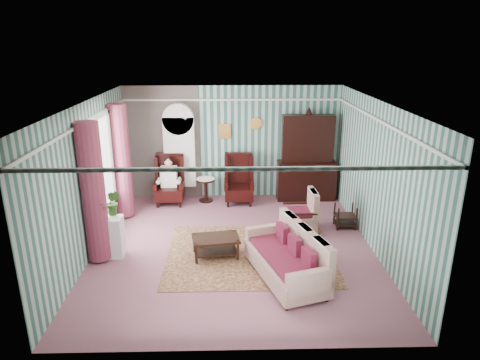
{
  "coord_description": "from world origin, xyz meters",
  "views": [
    {
      "loc": [
        -0.08,
        -7.76,
        4.01
      ],
      "look_at": [
        0.13,
        0.6,
        1.23
      ],
      "focal_mm": 32.0,
      "sensor_mm": 36.0,
      "label": 1
    }
  ],
  "objects_px": {
    "wingback_right": "(239,180)",
    "seated_woman": "(169,181)",
    "floral_armchair": "(299,212)",
    "plant_stand": "(109,237)",
    "coffee_table": "(216,247)",
    "bookcase": "(180,157)",
    "nest_table": "(345,216)",
    "sofa": "(285,255)",
    "dresser_hutch": "(307,155)",
    "round_side_table": "(206,190)",
    "wingback_left": "(169,180)"
  },
  "relations": [
    {
      "from": "wingback_left",
      "to": "plant_stand",
      "type": "distance_m",
      "value": 2.87
    },
    {
      "from": "bookcase",
      "to": "floral_armchair",
      "type": "distance_m",
      "value": 3.54
    },
    {
      "from": "wingback_right",
      "to": "seated_woman",
      "type": "xyz_separation_m",
      "value": [
        -1.75,
        0.0,
        -0.04
      ]
    },
    {
      "from": "dresser_hutch",
      "to": "bookcase",
      "type": "bearing_deg",
      "value": 177.89
    },
    {
      "from": "nest_table",
      "to": "coffee_table",
      "type": "distance_m",
      "value": 3.1
    },
    {
      "from": "wingback_right",
      "to": "bookcase",
      "type": "bearing_deg",
      "value": 165.43
    },
    {
      "from": "dresser_hutch",
      "to": "coffee_table",
      "type": "distance_m",
      "value": 3.95
    },
    {
      "from": "seated_woman",
      "to": "round_side_table",
      "type": "xyz_separation_m",
      "value": [
        0.9,
        0.15,
        -0.29
      ]
    },
    {
      "from": "wingback_right",
      "to": "floral_armchair",
      "type": "height_order",
      "value": "wingback_right"
    },
    {
      "from": "round_side_table",
      "to": "sofa",
      "type": "relative_size",
      "value": 0.32
    },
    {
      "from": "bookcase",
      "to": "seated_woman",
      "type": "height_order",
      "value": "bookcase"
    },
    {
      "from": "dresser_hutch",
      "to": "round_side_table",
      "type": "relative_size",
      "value": 3.93
    },
    {
      "from": "dresser_hutch",
      "to": "coffee_table",
      "type": "xyz_separation_m",
      "value": [
        -2.26,
        -3.09,
        -0.98
      ]
    },
    {
      "from": "sofa",
      "to": "floral_armchair",
      "type": "height_order",
      "value": "sofa"
    },
    {
      "from": "dresser_hutch",
      "to": "nest_table",
      "type": "relative_size",
      "value": 4.37
    },
    {
      "from": "wingback_left",
      "to": "floral_armchair",
      "type": "distance_m",
      "value": 3.47
    },
    {
      "from": "dresser_hutch",
      "to": "coffee_table",
      "type": "relative_size",
      "value": 2.66
    },
    {
      "from": "wingback_left",
      "to": "sofa",
      "type": "xyz_separation_m",
      "value": [
        2.47,
        -3.66,
        -0.16
      ]
    },
    {
      "from": "bookcase",
      "to": "floral_armchair",
      "type": "bearing_deg",
      "value": -37.1
    },
    {
      "from": "wingback_right",
      "to": "sofa",
      "type": "distance_m",
      "value": 3.73
    },
    {
      "from": "bookcase",
      "to": "floral_armchair",
      "type": "xyz_separation_m",
      "value": [
        2.77,
        -2.1,
        -0.68
      ]
    },
    {
      "from": "nest_table",
      "to": "floral_armchair",
      "type": "distance_m",
      "value": 1.07
    },
    {
      "from": "plant_stand",
      "to": "coffee_table",
      "type": "relative_size",
      "value": 0.9
    },
    {
      "from": "wingback_left",
      "to": "coffee_table",
      "type": "bearing_deg",
      "value": -66.24
    },
    {
      "from": "dresser_hutch",
      "to": "wingback_left",
      "type": "distance_m",
      "value": 3.55
    },
    {
      "from": "wingback_right",
      "to": "seated_woman",
      "type": "bearing_deg",
      "value": 180.0
    },
    {
      "from": "wingback_left",
      "to": "wingback_right",
      "type": "distance_m",
      "value": 1.75
    },
    {
      "from": "dresser_hutch",
      "to": "coffee_table",
      "type": "height_order",
      "value": "dresser_hutch"
    },
    {
      "from": "coffee_table",
      "to": "nest_table",
      "type": "bearing_deg",
      "value": 24.24
    },
    {
      "from": "bookcase",
      "to": "coffee_table",
      "type": "relative_size",
      "value": 2.52
    },
    {
      "from": "wingback_right",
      "to": "coffee_table",
      "type": "relative_size",
      "value": 1.41
    },
    {
      "from": "round_side_table",
      "to": "coffee_table",
      "type": "bearing_deg",
      "value": -83.42
    },
    {
      "from": "bookcase",
      "to": "wingback_right",
      "type": "relative_size",
      "value": 1.79
    },
    {
      "from": "round_side_table",
      "to": "bookcase",
      "type": "bearing_deg",
      "value": 159.73
    },
    {
      "from": "round_side_table",
      "to": "plant_stand",
      "type": "distance_m",
      "value": 3.36
    },
    {
      "from": "bookcase",
      "to": "nest_table",
      "type": "xyz_separation_m",
      "value": [
        3.82,
        -1.94,
        -0.85
      ]
    },
    {
      "from": "bookcase",
      "to": "wingback_right",
      "type": "bearing_deg",
      "value": -14.57
    },
    {
      "from": "plant_stand",
      "to": "floral_armchair",
      "type": "xyz_separation_m",
      "value": [
        3.82,
        1.04,
        0.04
      ]
    },
    {
      "from": "bookcase",
      "to": "round_side_table",
      "type": "distance_m",
      "value": 1.07
    },
    {
      "from": "bookcase",
      "to": "sofa",
      "type": "distance_m",
      "value": 4.66
    },
    {
      "from": "seated_woman",
      "to": "plant_stand",
      "type": "height_order",
      "value": "seated_woman"
    },
    {
      "from": "round_side_table",
      "to": "coffee_table",
      "type": "height_order",
      "value": "round_side_table"
    },
    {
      "from": "round_side_table",
      "to": "wingback_right",
      "type": "bearing_deg",
      "value": -10.01
    },
    {
      "from": "round_side_table",
      "to": "seated_woman",
      "type": "bearing_deg",
      "value": -170.54
    },
    {
      "from": "sofa",
      "to": "coffee_table",
      "type": "xyz_separation_m",
      "value": [
        -1.23,
        0.84,
        -0.26
      ]
    },
    {
      "from": "nest_table",
      "to": "floral_armchair",
      "type": "height_order",
      "value": "floral_armchair"
    },
    {
      "from": "wingback_left",
      "to": "round_side_table",
      "type": "distance_m",
      "value": 0.97
    },
    {
      "from": "seated_woman",
      "to": "nest_table",
      "type": "xyz_separation_m",
      "value": [
        4.07,
        -1.55,
        -0.32
      ]
    },
    {
      "from": "wingback_right",
      "to": "floral_armchair",
      "type": "bearing_deg",
      "value": -53.3
    },
    {
      "from": "wingback_right",
      "to": "nest_table",
      "type": "distance_m",
      "value": 2.81
    }
  ]
}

